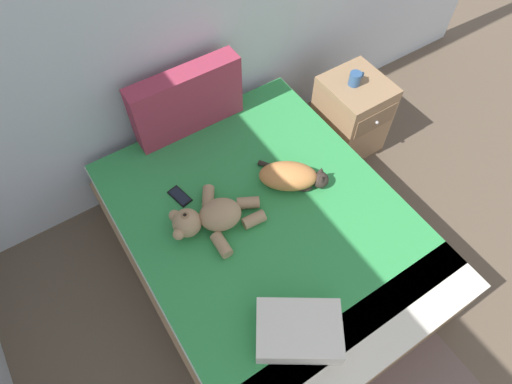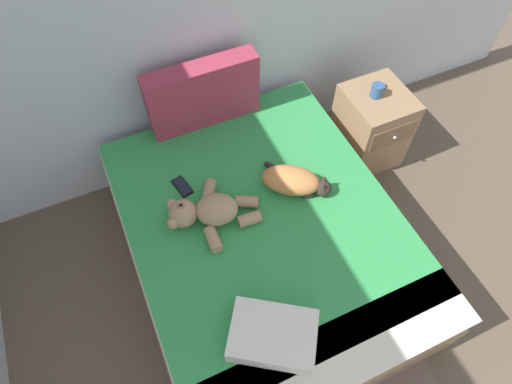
{
  "view_description": "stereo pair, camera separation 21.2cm",
  "coord_description": "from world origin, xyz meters",
  "px_view_note": "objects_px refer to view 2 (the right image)",
  "views": [
    {
      "loc": [
        0.9,
        2.47,
        2.63
      ],
      "look_at": [
        1.65,
        3.62,
        0.61
      ],
      "focal_mm": 30.23,
      "sensor_mm": 36.0,
      "label": 1
    },
    {
      "loc": [
        1.08,
        2.37,
        2.63
      ],
      "look_at": [
        1.65,
        3.62,
        0.61
      ],
      "focal_mm": 30.23,
      "sensor_mm": 36.0,
      "label": 2
    }
  ],
  "objects_px": {
    "cell_phone": "(182,187)",
    "cat": "(294,181)",
    "patterned_cushion": "(203,94)",
    "teddy_bear": "(207,211)",
    "bed": "(264,242)",
    "nightstand": "(371,127)",
    "mug": "(377,90)",
    "throw_pillow": "(273,335)"
  },
  "relations": [
    {
      "from": "cat",
      "to": "bed",
      "type": "bearing_deg",
      "value": -152.93
    },
    {
      "from": "cell_phone",
      "to": "patterned_cushion",
      "type": "bearing_deg",
      "value": 54.85
    },
    {
      "from": "bed",
      "to": "mug",
      "type": "height_order",
      "value": "mug"
    },
    {
      "from": "cell_phone",
      "to": "throw_pillow",
      "type": "xyz_separation_m",
      "value": [
        0.11,
        -1.02,
        0.05
      ]
    },
    {
      "from": "cat",
      "to": "cell_phone",
      "type": "relative_size",
      "value": 2.51
    },
    {
      "from": "bed",
      "to": "nightstand",
      "type": "relative_size",
      "value": 3.19
    },
    {
      "from": "bed",
      "to": "teddy_bear",
      "type": "relative_size",
      "value": 3.59
    },
    {
      "from": "cell_phone",
      "to": "throw_pillow",
      "type": "distance_m",
      "value": 1.02
    },
    {
      "from": "cat",
      "to": "teddy_bear",
      "type": "bearing_deg",
      "value": 178.56
    },
    {
      "from": "bed",
      "to": "throw_pillow",
      "type": "relative_size",
      "value": 4.81
    },
    {
      "from": "patterned_cushion",
      "to": "mug",
      "type": "height_order",
      "value": "patterned_cushion"
    },
    {
      "from": "patterned_cushion",
      "to": "cat",
      "type": "relative_size",
      "value": 1.78
    },
    {
      "from": "bed",
      "to": "nightstand",
      "type": "distance_m",
      "value": 1.22
    },
    {
      "from": "patterned_cushion",
      "to": "cell_phone",
      "type": "xyz_separation_m",
      "value": [
        -0.33,
        -0.46,
        -0.21
      ]
    },
    {
      "from": "patterned_cushion",
      "to": "teddy_bear",
      "type": "bearing_deg",
      "value": -109.71
    },
    {
      "from": "cell_phone",
      "to": "teddy_bear",
      "type": "bearing_deg",
      "value": -76.08
    },
    {
      "from": "patterned_cushion",
      "to": "bed",
      "type": "bearing_deg",
      "value": -88.48
    },
    {
      "from": "teddy_bear",
      "to": "throw_pillow",
      "type": "distance_m",
      "value": 0.75
    },
    {
      "from": "mug",
      "to": "cell_phone",
      "type": "bearing_deg",
      "value": -174.8
    },
    {
      "from": "bed",
      "to": "nightstand",
      "type": "height_order",
      "value": "nightstand"
    },
    {
      "from": "bed",
      "to": "cat",
      "type": "relative_size",
      "value": 4.79
    },
    {
      "from": "nightstand",
      "to": "mug",
      "type": "distance_m",
      "value": 0.35
    },
    {
      "from": "bed",
      "to": "mug",
      "type": "distance_m",
      "value": 1.26
    },
    {
      "from": "teddy_bear",
      "to": "throw_pillow",
      "type": "relative_size",
      "value": 1.34
    },
    {
      "from": "cat",
      "to": "mug",
      "type": "relative_size",
      "value": 3.35
    },
    {
      "from": "bed",
      "to": "throw_pillow",
      "type": "distance_m",
      "value": 0.73
    },
    {
      "from": "bed",
      "to": "mug",
      "type": "relative_size",
      "value": 16.03
    },
    {
      "from": "bed",
      "to": "teddy_bear",
      "type": "xyz_separation_m",
      "value": [
        -0.28,
        0.14,
        0.34
      ]
    },
    {
      "from": "patterned_cushion",
      "to": "cell_phone",
      "type": "relative_size",
      "value": 4.47
    },
    {
      "from": "cat",
      "to": "teddy_bear",
      "type": "xyz_separation_m",
      "value": [
        -0.53,
        0.01,
        0.0
      ]
    },
    {
      "from": "patterned_cushion",
      "to": "throw_pillow",
      "type": "height_order",
      "value": "patterned_cushion"
    },
    {
      "from": "cell_phone",
      "to": "throw_pillow",
      "type": "relative_size",
      "value": 0.4
    },
    {
      "from": "nightstand",
      "to": "bed",
      "type": "bearing_deg",
      "value": -154.91
    },
    {
      "from": "cell_phone",
      "to": "cat",
      "type": "bearing_deg",
      "value": -24.89
    },
    {
      "from": "patterned_cushion",
      "to": "teddy_bear",
      "type": "relative_size",
      "value": 1.33
    },
    {
      "from": "teddy_bear",
      "to": "nightstand",
      "type": "bearing_deg",
      "value": 15.17
    },
    {
      "from": "nightstand",
      "to": "mug",
      "type": "relative_size",
      "value": 5.02
    },
    {
      "from": "patterned_cushion",
      "to": "throw_pillow",
      "type": "relative_size",
      "value": 1.79
    },
    {
      "from": "nightstand",
      "to": "mug",
      "type": "bearing_deg",
      "value": 149.85
    },
    {
      "from": "throw_pillow",
      "to": "nightstand",
      "type": "bearing_deg",
      "value": 40.06
    },
    {
      "from": "cat",
      "to": "cell_phone",
      "type": "height_order",
      "value": "cat"
    },
    {
      "from": "nightstand",
      "to": "patterned_cushion",
      "type": "bearing_deg",
      "value": 162.71
    }
  ]
}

